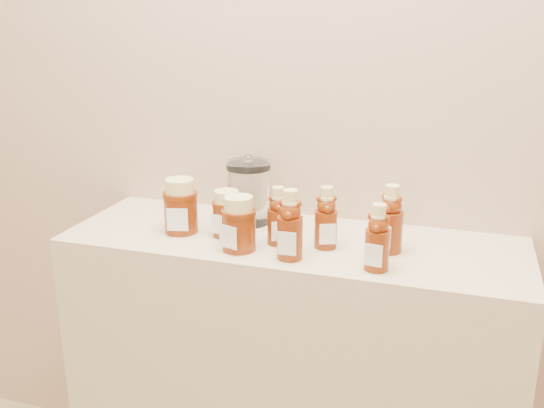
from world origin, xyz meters
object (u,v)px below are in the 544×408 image
(bear_bottle_back_left, at_px, (278,212))
(glass_canister, at_px, (249,190))
(honey_jar_left, at_px, (181,206))
(bear_bottle_front_left, at_px, (290,220))
(display_table, at_px, (290,386))

(bear_bottle_back_left, xyz_separation_m, glass_canister, (-0.13, 0.13, 0.01))
(honey_jar_left, bearing_deg, bear_bottle_front_left, -28.95)
(display_table, xyz_separation_m, bear_bottle_back_left, (-0.02, -0.04, 0.53))
(bear_bottle_front_left, relative_size, glass_canister, 1.02)
(display_table, xyz_separation_m, honey_jar_left, (-0.30, -0.04, 0.52))
(display_table, distance_m, bear_bottle_back_left, 0.54)
(display_table, distance_m, bear_bottle_front_left, 0.56)
(glass_canister, bearing_deg, bear_bottle_back_left, -46.19)
(honey_jar_left, height_order, glass_canister, glass_canister)
(display_table, xyz_separation_m, bear_bottle_front_left, (0.03, -0.13, 0.55))
(display_table, bearing_deg, glass_canister, 149.83)
(display_table, height_order, glass_canister, glass_canister)
(bear_bottle_front_left, relative_size, honey_jar_left, 1.32)
(bear_bottle_back_left, bearing_deg, bear_bottle_front_left, -80.24)
(bear_bottle_front_left, bearing_deg, honey_jar_left, 161.57)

